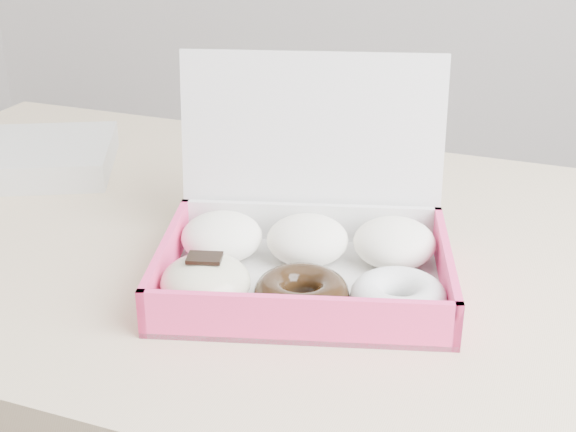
% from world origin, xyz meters
% --- Properties ---
extents(table, '(1.20, 0.80, 0.75)m').
position_xyz_m(table, '(0.00, 0.00, 0.67)').
color(table, '#CBB085').
rests_on(table, ground).
extents(donut_box, '(0.39, 0.35, 0.24)m').
position_xyz_m(donut_box, '(0.17, -0.09, 0.79)').
color(donut_box, silver).
rests_on(donut_box, table).
extents(newspapers, '(0.33, 0.31, 0.04)m').
position_xyz_m(newspapers, '(-0.35, 0.09, 0.77)').
color(newspapers, silver).
rests_on(newspapers, table).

